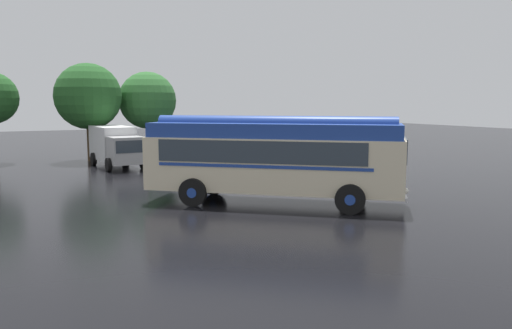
# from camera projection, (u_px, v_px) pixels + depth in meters

# --- Properties ---
(ground_plane) EXTENTS (120.00, 120.00, 0.00)m
(ground_plane) POSITION_uv_depth(u_px,v_px,m) (288.00, 199.00, 20.74)
(ground_plane) COLOR black
(vintage_bus) EXTENTS (9.27, 8.38, 3.49)m
(vintage_bus) POSITION_uv_depth(u_px,v_px,m) (273.00, 156.00, 19.71)
(vintage_bus) COLOR beige
(vintage_bus) RESTS_ON ground
(car_near_left) EXTENTS (2.35, 4.38, 1.66)m
(car_near_left) POSITION_uv_depth(u_px,v_px,m) (167.00, 152.00, 31.76)
(car_near_left) COLOR #4C5156
(car_near_left) RESTS_ON ground
(car_mid_left) EXTENTS (2.21, 4.32, 1.66)m
(car_mid_left) POSITION_uv_depth(u_px,v_px,m) (201.00, 150.00, 33.75)
(car_mid_left) COLOR navy
(car_mid_left) RESTS_ON ground
(box_van) EXTENTS (2.67, 5.90, 2.50)m
(box_van) POSITION_uv_depth(u_px,v_px,m) (115.00, 145.00, 31.34)
(box_van) COLOR silver
(box_van) RESTS_ON ground
(tree_left_of_centre) EXTENTS (4.48, 4.48, 6.67)m
(tree_left_of_centre) POSITION_uv_depth(u_px,v_px,m) (88.00, 96.00, 33.77)
(tree_left_of_centre) COLOR #4C3823
(tree_left_of_centre) RESTS_ON ground
(tree_centre) EXTENTS (4.18, 4.18, 6.26)m
(tree_centre) POSITION_uv_depth(u_px,v_px,m) (149.00, 100.00, 36.64)
(tree_centre) COLOR #4C3823
(tree_centre) RESTS_ON ground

